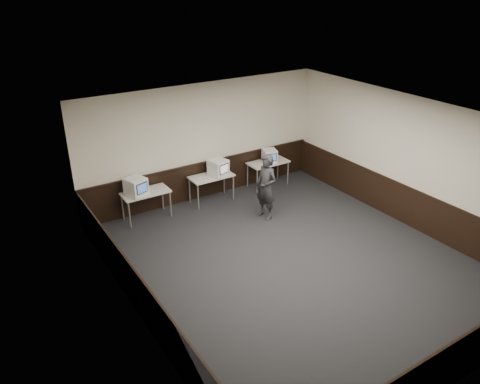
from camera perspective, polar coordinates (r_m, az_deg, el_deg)
name	(u,v)px	position (r m, az deg, el deg)	size (l,w,h in m)	color
floor	(293,262)	(10.44, 6.42, -8.47)	(8.00, 8.00, 0.00)	black
ceiling	(301,121)	(9.06, 7.40, 8.59)	(8.00, 8.00, 0.00)	white
back_wall	(203,142)	(12.73, -4.51, 6.11)	(7.00, 7.00, 0.00)	beige
front_wall	(476,302)	(7.47, 26.86, -11.87)	(7.00, 7.00, 0.00)	beige
left_wall	(133,245)	(8.13, -12.86, -6.35)	(8.00, 8.00, 0.00)	beige
right_wall	(410,162)	(12.02, 20.01, 3.41)	(8.00, 8.00, 0.00)	beige
wainscot_back	(205,179)	(13.12, -4.31, 1.54)	(6.98, 0.04, 1.00)	black
wainscot_front	(459,360)	(8.15, 25.16, -18.04)	(6.98, 0.04, 1.00)	black
wainscot_left	(141,297)	(8.75, -12.03, -12.46)	(0.04, 7.98, 1.00)	black
wainscot_right	(403,203)	(12.43, 19.21, -1.31)	(0.04, 7.98, 1.00)	black
wainscot_rail	(205,162)	(12.90, -4.34, 3.63)	(6.98, 0.06, 0.04)	black
desk_left	(146,194)	(12.03, -11.43, -0.29)	(1.20, 0.60, 0.75)	silver
desk_center	(211,178)	(12.74, -3.52, 1.70)	(1.20, 0.60, 0.75)	silver
desk_right	(268,164)	(13.68, 3.44, 3.42)	(1.20, 0.60, 0.75)	silver
emac_left	(136,187)	(11.80, -12.58, 0.66)	(0.57, 0.59, 0.45)	white
emac_center	(218,167)	(12.67, -2.66, 3.02)	(0.53, 0.55, 0.44)	white
emac_right	(270,156)	(13.58, 3.63, 4.43)	(0.49, 0.50, 0.38)	white
person	(266,187)	(11.79, 3.20, 0.61)	(0.62, 0.41, 1.71)	#242429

